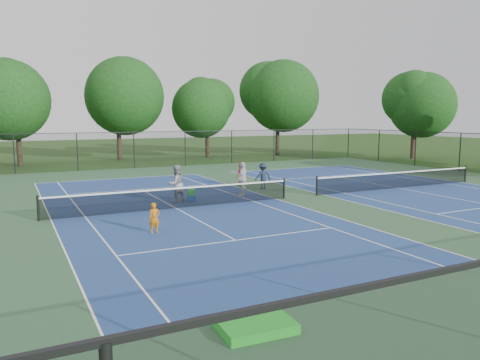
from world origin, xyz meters
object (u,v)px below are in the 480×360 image
tree_back_a (16,96)px  child_player (154,218)px  tree_back_d (278,93)px  ball_hopper (191,191)px  instructor (176,184)px  ball_crate (192,198)px  tree_back_b (117,92)px  bystander_a (243,179)px  bystander_b (263,176)px  tree_side_e (415,101)px  bystander_c (242,174)px  tree_back_c (207,105)px

tree_back_a → child_player: bearing=-82.3°
tree_back_d → ball_hopper: size_ratio=24.61×
instructor → ball_crate: instructor is taller
child_player → instructor: bearing=63.5°
tree_back_b → bystander_a: tree_back_b is taller
bystander_a → bystander_b: size_ratio=1.17×
tree_side_e → child_player: (-32.22, -18.09, -5.24)m
tree_side_e → child_player: tree_side_e is taller
child_player → instructor: size_ratio=0.60×
tree_back_a → bystander_a: (10.49, -22.11, -5.12)m
tree_back_a → ball_crate: bearing=-72.1°
tree_back_a → tree_side_e: bearing=-15.5°
tree_side_e → instructor: (-29.48, -12.55, -4.86)m
tree_back_b → child_player: 31.13m
bystander_c → tree_back_d: bearing=-129.2°
bystander_a → bystander_c: (1.70, 3.48, -0.20)m
child_player → tree_side_e: bearing=29.0°
ball_hopper → tree_back_a: bearing=107.9°
tree_side_e → tree_back_a: bearing=164.5°
tree_back_c → ball_crate: (-10.70, -23.63, -5.32)m
tree_back_c → bystander_a: tree_back_c is taller
tree_side_e → bystander_b: tree_side_e is taller
tree_back_d → bystander_b: bearing=-123.1°
tree_back_b → child_player: size_ratio=8.82×
tree_back_b → tree_back_d: (17.00, -2.00, 0.23)m
tree_back_c → child_player: (-14.22, -29.09, -4.91)m
tree_side_e → ball_crate: size_ratio=21.72×
bystander_c → ball_crate: (-4.89, -4.00, -0.56)m
ball_hopper → instructor: bearing=174.0°
tree_back_a → bystander_a: size_ratio=4.99×
tree_side_e → ball_crate: tree_side_e is taller
bystander_b → tree_back_b: bearing=-75.3°
tree_side_e → ball_crate: bearing=-156.2°
tree_back_b → tree_side_e: tree_back_b is taller
child_player → bystander_c: (8.41, 9.46, 0.15)m
tree_back_c → bystander_a: bearing=-108.0°
tree_back_a → tree_back_d: size_ratio=0.88×
ball_crate → bystander_b: bearing=20.3°
tree_back_d → bystander_b: 25.41m
tree_back_c → ball_crate: tree_back_c is taller
tree_back_b → bystander_a: size_ratio=5.47×
tree_back_a → bystander_c: bearing=-56.8°
tree_back_c → instructor: (-11.48, -23.55, -4.53)m
child_player → bystander_c: bearing=48.1°
tree_side_e → child_player: bearing=-150.7°
bystander_a → bystander_c: bearing=-157.6°
tree_back_c → tree_side_e: tree_side_e is taller
bystander_c → ball_crate: bystander_c is taller
tree_back_d → tree_side_e: bearing=-45.0°
instructor → bystander_c: (5.67, 3.91, -0.23)m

